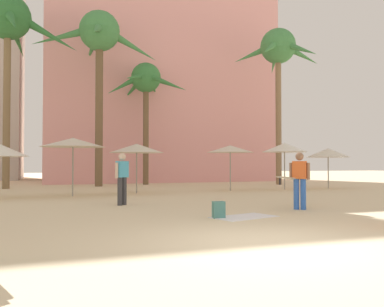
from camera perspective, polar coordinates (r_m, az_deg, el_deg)
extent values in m
plane|color=beige|center=(7.13, 10.95, -12.36)|extent=(120.00, 120.00, 0.00)
cube|color=pink|center=(35.58, -5.60, 8.49)|extent=(17.55, 11.93, 14.99)
cylinder|color=brown|center=(24.62, -24.41, 6.51)|extent=(0.38, 0.38, 9.42)
sphere|color=#2D6B33|center=(25.69, -24.29, 16.97)|extent=(2.47, 2.47, 2.47)
cone|color=#2D6B33|center=(25.26, -19.31, 15.34)|extent=(3.33, 0.73, 2.08)
cone|color=#2D6B33|center=(27.58, -23.16, 14.33)|extent=(1.11, 3.46, 1.74)
cone|color=#2D6B33|center=(23.42, -23.79, 16.63)|extent=(1.10, 3.32, 2.15)
cylinder|color=brown|center=(25.42, -12.82, 6.17)|extent=(0.46, 0.46, 9.42)
sphere|color=#428447|center=(26.45, -12.76, 16.33)|extent=(2.43, 2.43, 2.43)
cone|color=#428447|center=(26.96, -8.17, 14.48)|extent=(3.42, 1.11, 1.83)
cone|color=#428447|center=(28.43, -13.76, 14.02)|extent=(0.83, 3.49, 1.51)
cone|color=#428447|center=(26.28, -17.82, 15.20)|extent=(3.46, 0.80, 1.63)
cone|color=#428447|center=(24.16, -13.14, 16.49)|extent=(1.18, 3.44, 1.77)
cylinder|color=#896B4C|center=(27.72, 11.96, 5.28)|extent=(0.38, 0.38, 9.18)
sphere|color=#428447|center=(28.62, 11.91, 14.44)|extent=(2.33, 2.33, 2.33)
cone|color=#428447|center=(29.36, 15.08, 13.06)|extent=(2.64, 0.67, 1.46)
cone|color=#428447|center=(30.14, 11.38, 12.47)|extent=(1.47, 2.57, 1.62)
cone|color=#428447|center=(29.05, 8.32, 13.44)|extent=(2.17, 2.30, 1.22)
cone|color=#428447|center=(26.85, 10.82, 14.26)|extent=(2.27, 2.09, 1.59)
cone|color=#428447|center=(27.46, 14.90, 13.90)|extent=(1.37, 2.59, 1.61)
cylinder|color=brown|center=(26.97, -6.45, 3.14)|extent=(0.37, 0.37, 7.02)
sphere|color=#387A3D|center=(27.48, -6.43, 10.46)|extent=(1.95, 1.95, 1.95)
cone|color=#387A3D|center=(27.68, -3.07, 9.61)|extent=(2.42, 0.64, 1.12)
cone|color=#387A3D|center=(28.93, -5.49, 9.14)|extent=(1.58, 2.28, 1.11)
cone|color=#387A3D|center=(28.57, -8.31, 8.81)|extent=(1.31, 2.26, 1.54)
cone|color=#387A3D|center=(27.06, -9.59, 9.33)|extent=(2.26, 0.45, 1.59)
cone|color=#387A3D|center=(25.97, -7.96, 10.50)|extent=(1.82, 2.16, 1.01)
cone|color=#387A3D|center=(26.09, -4.49, 10.15)|extent=(1.20, 2.38, 1.25)
cylinder|color=gray|center=(19.01, -7.72, -2.08)|extent=(0.06, 0.06, 2.28)
cone|color=beige|center=(19.02, -7.71, 0.73)|extent=(2.52, 2.52, 0.42)
cylinder|color=gray|center=(22.08, 12.78, -1.75)|extent=(0.06, 0.06, 2.45)
cone|color=white|center=(22.09, 12.76, 0.82)|extent=(2.36, 2.36, 0.47)
cylinder|color=gray|center=(20.82, 5.36, -2.02)|extent=(0.06, 0.06, 2.29)
cone|color=beige|center=(20.83, 5.35, 0.65)|extent=(2.38, 2.38, 0.36)
cylinder|color=gray|center=(23.72, 18.46, -1.98)|extent=(0.06, 0.06, 2.21)
cone|color=beige|center=(23.73, 18.44, 0.09)|extent=(2.35, 2.35, 0.49)
cylinder|color=gray|center=(17.80, -16.27, -1.82)|extent=(0.06, 0.06, 2.44)
cone|color=beige|center=(17.82, -16.25, 1.50)|extent=(2.67, 2.67, 0.38)
cube|color=white|center=(10.56, 7.27, -8.76)|extent=(1.82, 1.35, 0.01)
cube|color=#46817B|center=(10.26, 3.74, -7.84)|extent=(0.31, 0.20, 0.42)
cube|color=#386762|center=(10.38, 3.50, -8.24)|extent=(0.21, 0.07, 0.18)
cylinder|color=blue|center=(12.58, 14.34, -5.50)|extent=(0.23, 0.23, 0.91)
cylinder|color=blue|center=(12.55, 15.24, -5.51)|extent=(0.23, 0.23, 0.91)
cube|color=orange|center=(12.53, 14.77, -2.23)|extent=(0.44, 0.43, 0.53)
sphere|color=#936B51|center=(12.53, 14.75, -0.39)|extent=(0.34, 0.34, 0.24)
cylinder|color=#936B51|center=(12.57, 13.64, -2.40)|extent=(0.14, 0.14, 0.50)
cylinder|color=#936B51|center=(12.50, 15.90, -2.40)|extent=(0.14, 0.14, 0.50)
ellipsoid|color=white|center=(12.79, 14.01, -3.44)|extent=(2.67, 2.24, 0.28)
ellipsoid|color=olive|center=(12.79, 14.01, -3.44)|extent=(2.69, 2.26, 0.25)
cube|color=black|center=(11.59, 12.15, -3.83)|extent=(0.10, 0.08, 0.19)
cylinder|color=#3D3D42|center=(13.57, -10.02, -5.22)|extent=(0.22, 0.22, 0.91)
cylinder|color=#3D3D42|center=(13.71, -9.43, -5.18)|extent=(0.22, 0.22, 0.91)
cube|color=#4CB2DB|center=(13.61, -9.71, -2.17)|extent=(0.45, 0.41, 0.53)
sphere|color=beige|center=(13.61, -9.70, -0.46)|extent=(0.34, 0.34, 0.24)
cylinder|color=beige|center=(13.43, -10.45, -2.33)|extent=(0.14, 0.14, 0.51)
cylinder|color=beige|center=(13.79, -8.99, -2.32)|extent=(0.14, 0.14, 0.51)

